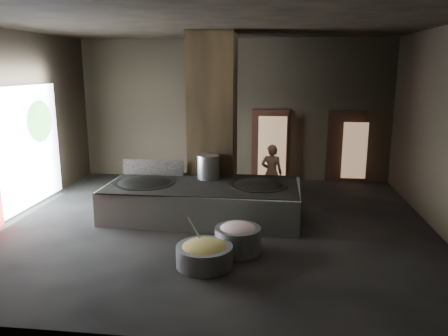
# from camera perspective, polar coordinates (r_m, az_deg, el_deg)

# --- Properties ---
(floor) EXTENTS (10.00, 9.00, 0.10)m
(floor) POSITION_cam_1_polar(r_m,az_deg,el_deg) (10.36, -1.26, -7.57)
(floor) COLOR black
(floor) RESTS_ON ground
(ceiling) EXTENTS (10.00, 9.00, 0.10)m
(ceiling) POSITION_cam_1_polar(r_m,az_deg,el_deg) (9.75, -1.40, 18.65)
(ceiling) COLOR black
(ceiling) RESTS_ON back_wall
(back_wall) EXTENTS (10.00, 0.10, 4.50)m
(back_wall) POSITION_cam_1_polar(r_m,az_deg,el_deg) (14.28, 1.26, 7.58)
(back_wall) COLOR black
(back_wall) RESTS_ON ground
(front_wall) EXTENTS (10.00, 0.10, 4.50)m
(front_wall) POSITION_cam_1_polar(r_m,az_deg,el_deg) (5.40, -8.11, -1.37)
(front_wall) COLOR black
(front_wall) RESTS_ON ground
(left_wall) EXTENTS (0.10, 9.00, 4.50)m
(left_wall) POSITION_cam_1_polar(r_m,az_deg,el_deg) (11.63, -26.89, 4.98)
(left_wall) COLOR black
(left_wall) RESTS_ON ground
(pillar) EXTENTS (1.20, 1.20, 4.50)m
(pillar) POSITION_cam_1_polar(r_m,az_deg,el_deg) (11.70, -1.47, 6.41)
(pillar) COLOR black
(pillar) RESTS_ON ground
(hearth_platform) EXTENTS (4.73, 2.38, 0.81)m
(hearth_platform) POSITION_cam_1_polar(r_m,az_deg,el_deg) (10.73, -2.74, -4.27)
(hearth_platform) COLOR #A1B09E
(hearth_platform) RESTS_ON ground
(platform_cap) EXTENTS (4.56, 2.19, 0.03)m
(platform_cap) POSITION_cam_1_polar(r_m,az_deg,el_deg) (10.62, -2.77, -2.16)
(platform_cap) COLOR black
(platform_cap) RESTS_ON hearth_platform
(wok_left) EXTENTS (1.47, 1.47, 0.41)m
(wok_left) POSITION_cam_1_polar(r_m,az_deg,el_deg) (10.92, -10.34, -2.29)
(wok_left) COLOR black
(wok_left) RESTS_ON hearth_platform
(wok_left_rim) EXTENTS (1.50, 1.50, 0.05)m
(wok_left_rim) POSITION_cam_1_polar(r_m,az_deg,el_deg) (10.90, -10.35, -1.94)
(wok_left_rim) COLOR black
(wok_left_rim) RESTS_ON hearth_platform
(wok_right) EXTENTS (1.37, 1.37, 0.39)m
(wok_right) POSITION_cam_1_polar(r_m,az_deg,el_deg) (10.55, 4.54, -2.65)
(wok_right) COLOR black
(wok_right) RESTS_ON hearth_platform
(wok_right_rim) EXTENTS (1.40, 1.40, 0.05)m
(wok_right_rim) POSITION_cam_1_polar(r_m,az_deg,el_deg) (10.53, 4.54, -2.29)
(wok_right_rim) COLOR black
(wok_right_rim) RESTS_ON hearth_platform
(stock_pot) EXTENTS (0.57, 0.57, 0.61)m
(stock_pot) POSITION_cam_1_polar(r_m,az_deg,el_deg) (11.06, -2.06, 0.14)
(stock_pot) COLOR #A4A8AB
(stock_pot) RESTS_ON hearth_platform
(splash_guard) EXTENTS (1.62, 0.11, 0.41)m
(splash_guard) POSITION_cam_1_polar(r_m,az_deg,el_deg) (11.60, -9.25, 0.07)
(splash_guard) COLOR black
(splash_guard) RESTS_ON hearth_platform
(cook) EXTENTS (0.61, 0.43, 1.59)m
(cook) POSITION_cam_1_polar(r_m,az_deg,el_deg) (11.91, 6.23, -0.67)
(cook) COLOR #9B6B4F
(cook) RESTS_ON ground
(veg_basin) EXTENTS (1.39, 1.39, 0.39)m
(veg_basin) POSITION_cam_1_polar(r_m,az_deg,el_deg) (8.22, -2.57, -11.38)
(veg_basin) COLOR slate
(veg_basin) RESTS_ON ground
(veg_fill) EXTENTS (0.86, 0.86, 0.27)m
(veg_fill) POSITION_cam_1_polar(r_m,az_deg,el_deg) (8.16, -2.58, -10.37)
(veg_fill) COLOR #8EA550
(veg_fill) RESTS_ON veg_basin
(ladle) EXTENTS (0.34, 0.29, 0.75)m
(ladle) POSITION_cam_1_polar(r_m,az_deg,el_deg) (8.24, -3.46, -8.63)
(ladle) COLOR #A4A8AB
(ladle) RESTS_ON veg_basin
(meat_basin) EXTENTS (0.99, 0.99, 0.50)m
(meat_basin) POSITION_cam_1_polar(r_m,az_deg,el_deg) (8.78, 1.81, -9.32)
(meat_basin) COLOR slate
(meat_basin) RESTS_ON ground
(meat_fill) EXTENTS (0.76, 0.76, 0.29)m
(meat_fill) POSITION_cam_1_polar(r_m,az_deg,el_deg) (8.71, 1.81, -8.10)
(meat_fill) COLOR tan
(meat_fill) RESTS_ON meat_basin
(doorway_near) EXTENTS (1.18, 0.08, 2.38)m
(doorway_near) POSITION_cam_1_polar(r_m,az_deg,el_deg) (14.27, 6.01, 2.85)
(doorway_near) COLOR black
(doorway_near) RESTS_ON ground
(doorway_near_glow) EXTENTS (0.89, 0.04, 2.10)m
(doorway_near_glow) POSITION_cam_1_polar(r_m,az_deg,el_deg) (14.02, 6.31, 2.45)
(doorway_near_glow) COLOR #8C6647
(doorway_near_glow) RESTS_ON ground
(doorway_far) EXTENTS (1.18, 0.08, 2.38)m
(doorway_far) POSITION_cam_1_polar(r_m,az_deg,el_deg) (14.45, 15.58, 2.56)
(doorway_far) COLOR black
(doorway_far) RESTS_ON ground
(doorway_far_glow) EXTENTS (0.75, 0.04, 1.78)m
(doorway_far_glow) POSITION_cam_1_polar(r_m,az_deg,el_deg) (14.29, 16.70, 2.18)
(doorway_far_glow) COLOR #8C6647
(doorway_far_glow) RESTS_ON ground
(left_opening) EXTENTS (0.04, 4.20, 3.10)m
(left_opening) POSITION_cam_1_polar(r_m,az_deg,el_deg) (11.83, -25.64, 2.03)
(left_opening) COLOR white
(left_opening) RESTS_ON ground
(tree_silhouette) EXTENTS (0.28, 1.10, 1.10)m
(tree_silhouette) POSITION_cam_1_polar(r_m,az_deg,el_deg) (12.63, -22.88, 5.65)
(tree_silhouette) COLOR #194714
(tree_silhouette) RESTS_ON left_opening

